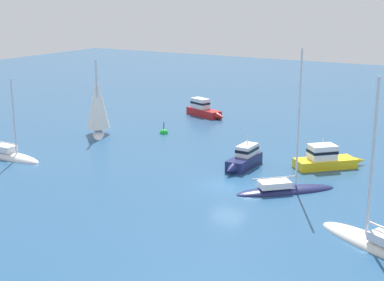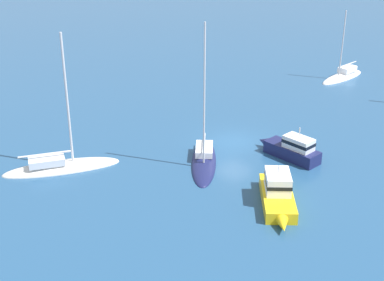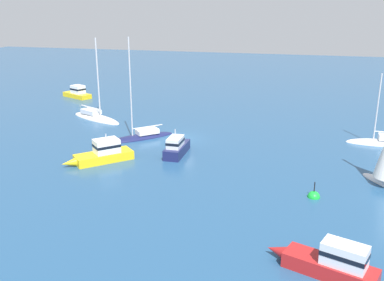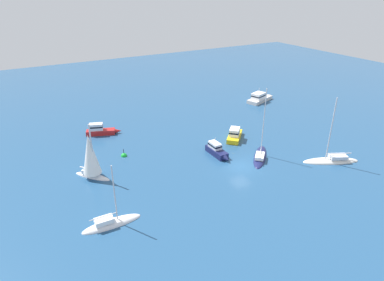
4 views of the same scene
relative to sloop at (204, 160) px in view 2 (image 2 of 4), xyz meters
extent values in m
plane|color=navy|center=(-4.06, -0.84, -0.14)|extent=(160.00, 160.00, 0.00)
ellipsoid|color=#191E4C|center=(0.06, 0.06, -0.14)|extent=(6.49, 6.41, 0.78)
cube|color=white|center=(-0.57, -0.56, 0.48)|extent=(2.43, 2.42, 0.45)
cylinder|color=silver|center=(0.59, 0.58, 5.12)|extent=(0.13, 0.13, 9.74)
cylinder|color=silver|center=(-0.60, -0.59, 0.95)|extent=(2.45, 2.41, 0.10)
cube|color=#191E4C|center=(-5.05, 3.82, 0.31)|extent=(1.47, 4.11, 0.91)
cone|color=#191E4C|center=(-5.03, 1.30, 0.31)|extent=(0.92, 1.03, 0.91)
cube|color=silver|center=(-5.05, 4.32, 1.20)|extent=(1.16, 2.08, 0.87)
cube|color=black|center=(-5.05, 4.32, 1.25)|extent=(1.20, 2.12, 0.24)
cylinder|color=silver|center=(-5.05, 4.32, 2.01)|extent=(0.08, 0.08, 0.75)
ellipsoid|color=white|center=(-23.33, -4.01, -0.14)|extent=(6.33, 1.68, 1.03)
cube|color=white|center=(-24.09, -4.00, 0.64)|extent=(1.91, 1.14, 0.53)
cylinder|color=silver|center=(-22.70, -4.02, 3.57)|extent=(0.13, 0.13, 6.39)
cylinder|color=silver|center=(-24.12, -4.00, 1.15)|extent=(2.84, 0.14, 0.11)
ellipsoid|color=silver|center=(7.87, -5.96, -0.14)|extent=(8.04, 5.25, 1.01)
cube|color=silver|center=(8.74, -6.38, 0.61)|extent=(2.76, 2.28, 0.50)
cylinder|color=silver|center=(7.16, -5.61, 4.85)|extent=(0.16, 0.16, 8.97)
cylinder|color=silver|center=(8.77, -6.39, 1.11)|extent=(3.29, 1.69, 0.13)
cube|color=yellow|center=(0.62, 7.10, 0.23)|extent=(4.78, 4.81, 0.75)
cone|color=yellow|center=(2.75, 9.26, 0.23)|extent=(1.40, 1.40, 0.75)
cube|color=white|center=(0.40, 6.89, 1.20)|extent=(2.51, 2.52, 1.18)
cube|color=black|center=(0.40, 6.89, 1.26)|extent=(2.57, 2.58, 0.24)
cylinder|color=silver|center=(0.40, 6.89, 2.04)|extent=(0.08, 0.08, 0.51)
camera|label=1|loc=(14.00, -36.36, 13.54)|focal=53.28mm
camera|label=2|loc=(24.87, 25.46, 17.81)|focal=52.81mm
camera|label=3|loc=(-15.95, 39.84, 13.06)|focal=40.96mm
camera|label=4|loc=(-29.97, -32.70, 22.81)|focal=31.48mm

